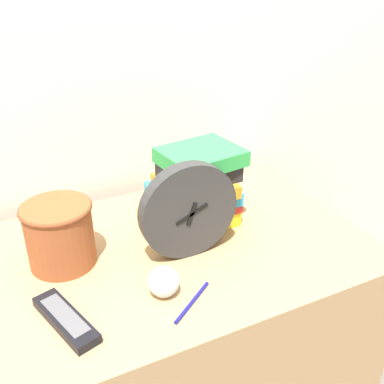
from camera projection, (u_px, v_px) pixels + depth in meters
wall_back at (91, 23)px, 1.17m from camera, size 6.00×0.04×2.40m
desk at (157, 356)px, 1.26m from camera, size 1.08×0.63×0.72m
desk_clock at (189, 211)px, 1.04m from camera, size 0.24×0.04×0.24m
book_stack at (194, 189)px, 1.17m from camera, size 0.26×0.20×0.22m
basket at (59, 233)px, 1.02m from camera, size 0.16×0.16×0.15m
tv_remote at (66, 319)px, 0.88m from camera, size 0.10×0.19×0.02m
crumpled_paper_ball at (164, 282)px, 0.95m from camera, size 0.07×0.07×0.07m
pen at (192, 302)px, 0.93m from camera, size 0.12×0.09×0.01m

